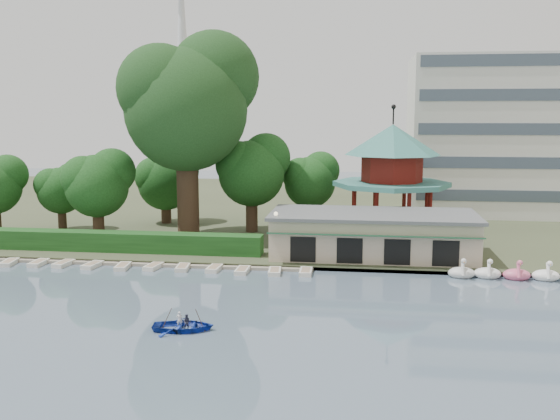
% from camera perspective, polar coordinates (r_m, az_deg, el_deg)
% --- Properties ---
extents(ground_plane, '(220.00, 220.00, 0.00)m').
position_cam_1_polar(ground_plane, '(37.84, -6.78, -11.60)').
color(ground_plane, slate).
rests_on(ground_plane, ground).
extents(shore, '(220.00, 70.00, 0.40)m').
position_cam_1_polar(shore, '(87.76, 1.66, 0.26)').
color(shore, '#424930').
rests_on(shore, ground).
extents(embankment, '(220.00, 0.60, 0.30)m').
position_cam_1_polar(embankment, '(53.99, -2.21, -5.16)').
color(embankment, gray).
rests_on(embankment, ground).
extents(dock, '(34.00, 1.60, 0.24)m').
position_cam_1_polar(dock, '(57.15, -14.21, -4.68)').
color(dock, gray).
rests_on(dock, ground).
extents(boathouse, '(18.60, 9.39, 3.90)m').
position_cam_1_polar(boathouse, '(57.33, 8.49, -2.16)').
color(boathouse, '#C2AD95').
rests_on(boathouse, shore).
extents(pavilion, '(12.40, 12.40, 13.50)m').
position_cam_1_polar(pavilion, '(66.64, 10.20, 3.75)').
color(pavilion, '#C2AD95').
rests_on(pavilion, shore).
extents(office_building, '(38.00, 18.00, 20.00)m').
position_cam_1_polar(office_building, '(86.69, 23.59, 5.77)').
color(office_building, silver).
rests_on(office_building, shore).
extents(broadcast_tower, '(8.00, 8.00, 96.00)m').
position_cam_1_polar(broadcast_tower, '(182.84, -8.93, 15.17)').
color(broadcast_tower, silver).
rests_on(broadcast_tower, ground).
extents(hedge, '(30.00, 2.00, 1.80)m').
position_cam_1_polar(hedge, '(61.01, -15.73, -2.76)').
color(hedge, '#1C4B1A').
rests_on(hedge, shore).
extents(lamp_post, '(0.36, 0.36, 4.28)m').
position_cam_1_polar(lamp_post, '(54.74, -0.38, -1.55)').
color(lamp_post, black).
rests_on(lamp_post, shore).
extents(big_tree, '(13.81, 12.87, 21.30)m').
position_cam_1_polar(big_tree, '(65.05, -8.42, 10.02)').
color(big_tree, '#3A281C').
rests_on(big_tree, shore).
extents(small_trees, '(39.36, 16.63, 10.73)m').
position_cam_1_polar(small_trees, '(69.56, -10.44, 2.90)').
color(small_trees, '#3A281C').
rests_on(small_trees, shore).
extents(swan_boats, '(11.71, 1.91, 1.92)m').
position_cam_1_polar(swan_boats, '(54.01, 21.81, -5.52)').
color(swan_boats, silver).
rests_on(swan_boats, ground).
extents(moored_rowboats, '(32.27, 2.78, 0.36)m').
position_cam_1_polar(moored_rowboats, '(55.63, -14.10, -4.98)').
color(moored_rowboats, silver).
rests_on(moored_rowboats, ground).
extents(rowboat_with_passengers, '(5.67, 4.38, 2.01)m').
position_cam_1_polar(rowboat_with_passengers, '(39.19, -8.84, -10.07)').
color(rowboat_with_passengers, '#163098').
rests_on(rowboat_with_passengers, ground).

